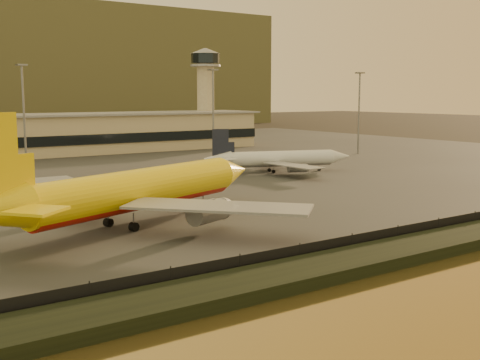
{
  "coord_description": "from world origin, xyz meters",
  "views": [
    {
      "loc": [
        -47.97,
        -62.14,
        18.71
      ],
      "look_at": [
        3.29,
        12.0,
        5.89
      ],
      "focal_mm": 45.0,
      "sensor_mm": 36.0,
      "label": 1
    }
  ],
  "objects": [
    {
      "name": "dhl_cargo_jet",
      "position": [
        -12.31,
        15.63,
        5.14
      ],
      "size": [
        53.56,
        50.79,
        16.56
      ],
      "rotation": [
        0.0,
        0.0,
        0.36
      ],
      "color": "yellow",
      "rests_on": "tarmac"
    },
    {
      "name": "tarmac",
      "position": [
        0.0,
        95.0,
        0.1
      ],
      "size": [
        320.0,
        220.0,
        0.2
      ],
      "primitive_type": "cube",
      "color": "#2D2D2D",
      "rests_on": "ground"
    },
    {
      "name": "gse_vehicle_white",
      "position": [
        -7.05,
        32.95,
        1.09
      ],
      "size": [
        4.26,
        2.66,
        1.78
      ],
      "primitive_type": "cube",
      "rotation": [
        0.0,
        0.0,
        0.24
      ],
      "color": "silver",
      "rests_on": "tarmac"
    },
    {
      "name": "perimeter_fence",
      "position": [
        0.0,
        -13.0,
        1.3
      ],
      "size": [
        300.0,
        0.05,
        2.2
      ],
      "primitive_type": "cube",
      "color": "black",
      "rests_on": "tarmac"
    },
    {
      "name": "embankment",
      "position": [
        0.0,
        -17.0,
        0.7
      ],
      "size": [
        320.0,
        7.0,
        1.4
      ],
      "primitive_type": "cube",
      "color": "black",
      "rests_on": "ground"
    },
    {
      "name": "apron_light_masts",
      "position": [
        15.0,
        75.0,
        15.7
      ],
      "size": [
        152.2,
        12.2,
        25.4
      ],
      "color": "slate",
      "rests_on": "tarmac"
    },
    {
      "name": "control_tower",
      "position": [
        70.0,
        131.0,
        21.66
      ],
      "size": [
        11.2,
        11.2,
        35.5
      ],
      "color": "tan",
      "rests_on": "tarmac"
    },
    {
      "name": "ground",
      "position": [
        0.0,
        0.0,
        0.0
      ],
      "size": [
        900.0,
        900.0,
        0.0
      ],
      "primitive_type": "plane",
      "color": "black",
      "rests_on": "ground"
    },
    {
      "name": "white_narrowbody_jet",
      "position": [
        41.54,
        50.72,
        3.37
      ],
      "size": [
        35.85,
        34.0,
        10.6
      ],
      "rotation": [
        0.0,
        0.0,
        -0.34
      ],
      "color": "silver",
      "rests_on": "tarmac"
    },
    {
      "name": "gse_vehicle_yellow",
      "position": [
        0.81,
        30.62,
        1.13
      ],
      "size": [
        4.4,
        2.56,
        1.86
      ],
      "primitive_type": "cube",
      "rotation": [
        0.0,
        0.0,
        -0.18
      ],
      "color": "yellow",
      "rests_on": "tarmac"
    }
  ]
}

